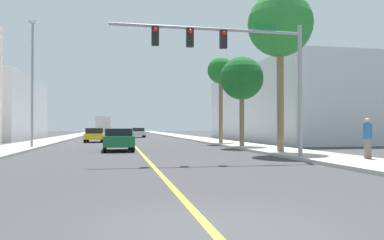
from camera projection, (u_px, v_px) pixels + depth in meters
name	position (u px, v px, depth m)	size (l,w,h in m)	color
ground	(129.00, 139.00, 46.91)	(192.00, 192.00, 0.00)	#38383A
sidewalk_left	(57.00, 139.00, 45.24)	(3.49, 168.00, 0.15)	#9E9B93
sidewalk_right	(195.00, 138.00, 48.58)	(3.49, 168.00, 0.15)	#B2ADA3
lane_marking_center	(129.00, 139.00, 46.91)	(0.16, 144.00, 0.01)	yellow
building_right_near	(297.00, 106.00, 42.91)	(13.52, 26.34, 7.86)	silver
traffic_signal_mast	(240.00, 56.00, 17.42)	(9.09, 0.36, 6.31)	gray
street_lamp	(32.00, 78.00, 26.43)	(0.56, 0.28, 8.93)	gray
palm_near	(280.00, 26.00, 21.81)	(3.78, 3.78, 9.29)	brown
palm_mid	(242.00, 79.00, 27.98)	(3.23, 3.23, 6.67)	brown
palm_far	(221.00, 72.00, 34.27)	(2.43, 2.43, 7.82)	brown
car_red	(118.00, 133.00, 55.88)	(1.98, 4.38, 1.33)	red
car_silver	(138.00, 132.00, 55.93)	(2.03, 3.92, 1.42)	#BCBCC1
car_yellow	(95.00, 135.00, 38.31)	(1.92, 3.85, 1.44)	gold
car_green	(118.00, 139.00, 24.36)	(2.02, 4.15, 1.46)	#196638
delivery_truck	(104.00, 126.00, 63.44)	(2.53, 7.24, 3.26)	red
pedestrian	(368.00, 138.00, 16.77)	(0.38, 0.38, 1.82)	#726651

